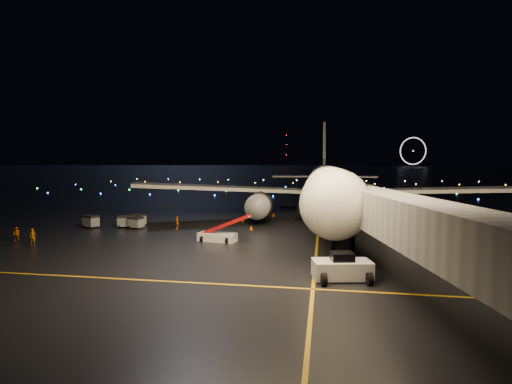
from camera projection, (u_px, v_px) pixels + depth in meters
ground at (309, 172)px, 334.27m from camera, size 2000.00×2000.00×0.00m
lane_centre at (318, 229)px, 52.14m from camera, size 0.25×80.00×0.02m
lane_cross at (88, 277)px, 30.43m from camera, size 60.00×0.25×0.02m
airliner at (327, 163)px, 61.31m from camera, size 61.28×58.33×17.05m
pushback_tug at (342, 266)px, 29.85m from camera, size 4.64×3.02×2.04m
belt_loader at (217, 228)px, 44.09m from camera, size 6.36×2.59×2.99m
crew_a at (33, 236)px, 42.60m from camera, size 0.71×0.58×1.66m
crew_b at (17, 234)px, 44.33m from camera, size 0.82×0.67×1.56m
crew_c at (177, 223)px, 52.23m from camera, size 0.69×1.04×1.64m
safety_cone_0 at (251, 228)px, 51.82m from camera, size 0.53×0.53×0.52m
safety_cone_1 at (273, 215)px, 64.38m from camera, size 0.46×0.46×0.49m
safety_cone_2 at (243, 219)px, 59.02m from camera, size 0.56×0.56×0.53m
safety_cone_3 at (166, 207)px, 75.40m from camera, size 0.52×0.52×0.56m
ferris_wheel at (413, 152)px, 716.54m from camera, size 49.33×16.80×52.00m
radio_mast at (287, 150)px, 774.38m from camera, size 1.80×1.80×64.00m
taxiway_lights at (288, 186)px, 143.58m from camera, size 164.00×92.00×0.36m
baggage_cart_0 at (136, 223)px, 52.66m from camera, size 2.04×1.66×1.52m
baggage_cart_1 at (138, 220)px, 54.94m from camera, size 2.15×1.76×1.59m
baggage_cart_2 at (126, 221)px, 53.46m from camera, size 2.10×1.66×1.60m
baggage_cart_3 at (91, 221)px, 53.33m from camera, size 2.31×1.98×1.65m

